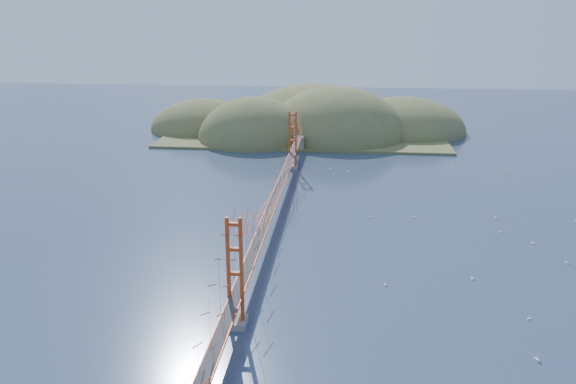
# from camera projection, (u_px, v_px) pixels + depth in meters

# --- Properties ---
(ground) EXTENTS (320.00, 320.00, 0.00)m
(ground) POSITION_uv_depth(u_px,v_px,m) (274.00, 221.00, 85.32)
(ground) COLOR #314462
(ground) RESTS_ON ground
(bridge) EXTENTS (2.20, 94.40, 12.00)m
(bridge) POSITION_uv_depth(u_px,v_px,m) (274.00, 176.00, 83.34)
(bridge) COLOR gray
(bridge) RESTS_ON ground
(far_headlands) EXTENTS (84.00, 58.00, 25.00)m
(far_headlands) POSITION_uv_depth(u_px,v_px,m) (314.00, 131.00, 149.97)
(far_headlands) COLOR olive
(far_headlands) RESTS_ON ground
(sailboat_3) EXTENTS (0.62, 0.62, 0.66)m
(sailboat_3) POSITION_uv_depth(u_px,v_px,m) (348.00, 171.00, 111.24)
(sailboat_3) COLOR white
(sailboat_3) RESTS_ON ground
(sailboat_8) EXTENTS (0.62, 0.62, 0.68)m
(sailboat_8) POSITION_uv_depth(u_px,v_px,m) (510.00, 169.00, 112.73)
(sailboat_8) COLOR white
(sailboat_8) RESTS_ON ground
(sailboat_13) EXTENTS (0.55, 0.55, 0.59)m
(sailboat_13) POSITION_uv_depth(u_px,v_px,m) (529.00, 318.00, 57.99)
(sailboat_13) COLOR white
(sailboat_13) RESTS_ON ground
(sailboat_4) EXTENTS (0.66, 0.66, 0.73)m
(sailboat_4) POSITION_uv_depth(u_px,v_px,m) (495.00, 217.00, 86.30)
(sailboat_4) COLOR white
(sailboat_4) RESTS_ON ground
(sailboat_2) EXTENTS (0.57, 0.48, 0.66)m
(sailboat_2) POSITION_uv_depth(u_px,v_px,m) (533.00, 243.00, 76.81)
(sailboat_2) COLOR white
(sailboat_2) RESTS_ON ground
(sailboat_9) EXTENTS (0.55, 0.55, 0.58)m
(sailboat_9) POSITION_uv_depth(u_px,v_px,m) (575.00, 221.00, 84.85)
(sailboat_9) COLOR white
(sailboat_9) RESTS_ON ground
(sailboat_7) EXTENTS (0.58, 0.51, 0.67)m
(sailboat_7) POSITION_uv_depth(u_px,v_px,m) (453.00, 167.00, 114.38)
(sailboat_7) COLOR white
(sailboat_7) RESTS_ON ground
(sailboat_6) EXTENTS (0.65, 0.65, 0.72)m
(sailboat_6) POSITION_uv_depth(u_px,v_px,m) (537.00, 359.00, 51.20)
(sailboat_6) COLOR white
(sailboat_6) RESTS_ON ground
(sailboat_14) EXTENTS (0.53, 0.53, 0.58)m
(sailboat_14) POSITION_uv_depth(u_px,v_px,m) (500.00, 231.00, 80.86)
(sailboat_14) COLOR white
(sailboat_14) RESTS_ON ground
(sailboat_12) EXTENTS (0.56, 0.56, 0.62)m
(sailboat_12) POSITION_uv_depth(u_px,v_px,m) (331.00, 169.00, 113.18)
(sailboat_12) COLOR white
(sailboat_12) RESTS_ON ground
(sailboat_1) EXTENTS (0.59, 0.59, 0.64)m
(sailboat_1) POSITION_uv_depth(u_px,v_px,m) (414.00, 217.00, 86.62)
(sailboat_1) COLOR white
(sailboat_1) RESTS_ON ground
(sailboat_10) EXTENTS (0.54, 0.55, 0.62)m
(sailboat_10) POSITION_uv_depth(u_px,v_px,m) (385.00, 284.00, 65.24)
(sailboat_10) COLOR white
(sailboat_10) RESTS_ON ground
(sailboat_5) EXTENTS (0.52, 0.54, 0.61)m
(sailboat_5) POSITION_uv_depth(u_px,v_px,m) (566.00, 262.00, 71.00)
(sailboat_5) COLOR white
(sailboat_5) RESTS_ON ground
(sailboat_0) EXTENTS (0.56, 0.62, 0.70)m
(sailboat_0) POSITION_uv_depth(u_px,v_px,m) (371.00, 216.00, 86.79)
(sailboat_0) COLOR white
(sailboat_0) RESTS_ON ground
(sailboat_extra_0) EXTENTS (0.50, 0.56, 0.64)m
(sailboat_extra_0) POSITION_uv_depth(u_px,v_px,m) (472.00, 278.00, 66.67)
(sailboat_extra_0) COLOR white
(sailboat_extra_0) RESTS_ON ground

